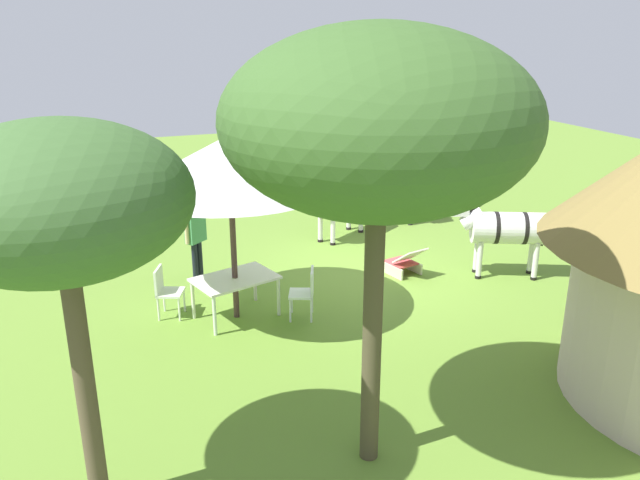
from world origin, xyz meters
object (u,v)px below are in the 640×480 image
Objects in this scene: patio_chair_near_hut at (165,289)px; striped_lounge_chair at (404,262)px; patio_dining_table at (235,282)px; standing_watcher at (410,183)px; patio_chair_west_end at (306,290)px; guest_beside_umbrella at (196,234)px; acacia_tree_far_lawn at (379,123)px; zebra_nearest_camera at (343,196)px; zebra_by_umbrella at (506,229)px; shade_umbrella at (229,162)px; acacia_tree_right_background at (59,202)px.

striped_lounge_chair is at bearing 115.10° from patio_chair_near_hut.
standing_watcher is (-5.36, -3.68, 0.41)m from patio_dining_table.
patio_chair_west_end is 1.00× the size of striped_lounge_chair.
guest_beside_umbrella is (1.44, -2.41, 0.43)m from patio_chair_west_end.
acacia_tree_far_lawn is (3.10, 4.95, 3.69)m from striped_lounge_chair.
zebra_nearest_camera reaches higher than patio_chair_west_end.
patio_dining_table is 1.23m from patio_chair_west_end.
shade_umbrella is at bearing 113.82° from zebra_by_umbrella.
striped_lounge_chair is (-3.67, -0.72, -0.40)m from patio_dining_table.
shade_umbrella reaches higher than standing_watcher.
standing_watcher is at bearing 138.47° from patio_chair_near_hut.
patio_chair_near_hut is at bearing -22.04° from patio_dining_table.
striped_lounge_chair is at bearing -168.98° from patio_dining_table.
striped_lounge_chair is at bearing -42.95° from patio_chair_west_end.
striped_lounge_chair is (-3.67, -0.72, -2.49)m from shade_umbrella.
patio_chair_near_hut reaches higher than striped_lounge_chair.
standing_watcher is at bearing -145.49° from shade_umbrella.
guest_beside_umbrella is at bearing -80.95° from patio_dining_table.
acacia_tree_right_background is (6.12, 4.67, 3.11)m from striped_lounge_chair.
acacia_tree_far_lawn reaches higher than zebra_nearest_camera.
standing_watcher is 0.90× the size of zebra_by_umbrella.
zebra_by_umbrella is at bearing 179.38° from patio_dining_table.
patio_dining_table is at bearing 101.95° from standing_watcher.
standing_watcher is at bearing -23.35° from patio_chair_west_end.
guest_beside_umbrella reaches higher than patio_chair_near_hut.
guest_beside_umbrella is 6.73m from acacia_tree_right_background.
zebra_by_umbrella reaches higher than patio_dining_table.
standing_watcher reaches higher than zebra_nearest_camera.
shade_umbrella reaches higher than patio_chair_west_end.
shade_umbrella is 1.69× the size of zebra_by_umbrella.
zebra_nearest_camera is at bearing -128.63° from acacia_tree_right_background.
patio_dining_table is 6.52m from standing_watcher.
patio_chair_near_hut is at bearing -70.01° from acacia_tree_far_lawn.
acacia_tree_right_background is (7.93, 3.90, 2.37)m from zebra_by_umbrella.
patio_dining_table is 1.74× the size of striped_lounge_chair.
zebra_by_umbrella is (-4.35, -0.40, 0.48)m from patio_chair_west_end.
standing_watcher is (-4.23, -4.15, 0.55)m from patio_chair_west_end.
acacia_tree_right_background is 0.84× the size of acacia_tree_far_lawn.
guest_beside_umbrella is at bearing -109.91° from acacia_tree_right_background.
patio_chair_west_end is at bearing -168.45° from striped_lounge_chair.
standing_watcher reaches higher than striped_lounge_chair.
patio_dining_table is 0.32× the size of acacia_tree_far_lawn.
acacia_tree_far_lawn is at bearing -52.63° from zebra_nearest_camera.
acacia_tree_far_lawn reaches higher than shade_umbrella.
guest_beside_umbrella is (-0.82, -1.49, 0.43)m from patio_chair_near_hut.
zebra_nearest_camera is (0.25, -2.67, 0.75)m from striped_lounge_chair.
standing_watcher is 0.36× the size of acacia_tree_far_lawn.
acacia_tree_far_lawn is at bearing 42.03° from patio_chair_near_hut.
patio_chair_near_hut is at bearing 93.88° from standing_watcher.
striped_lounge_chair is at bearing 127.84° from standing_watcher.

